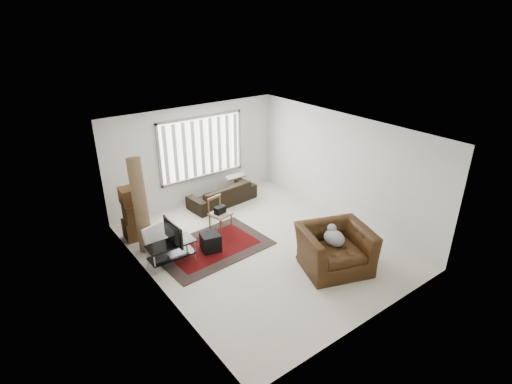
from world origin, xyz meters
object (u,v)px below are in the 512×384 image
Objects in this scene: tv_stand at (171,249)px; side_chair at (220,212)px; sofa at (222,191)px; armchair at (335,246)px; moving_boxes at (134,215)px.

side_chair is (1.61, 0.66, 0.09)m from tv_stand.
sofa is 4.00m from armchair.
tv_stand is at bearing 31.67° from sofa.
moving_boxes reaches higher than tv_stand.
armchair is (1.04, -2.80, 0.06)m from side_chair.
side_chair is at bearing 130.27° from armchair.
sofa is at bearing 37.21° from tv_stand.
tv_stand is 1.52m from moving_boxes.
sofa is at bearing 43.54° from side_chair.
tv_stand is at bearing 160.96° from armchair.
armchair reaches higher than tv_stand.
tv_stand is 0.79× the size of moving_boxes.
tv_stand is 1.22× the size of side_chair.
armchair is at bearing -81.50° from side_chair.
side_chair is at bearing 22.16° from tv_stand.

